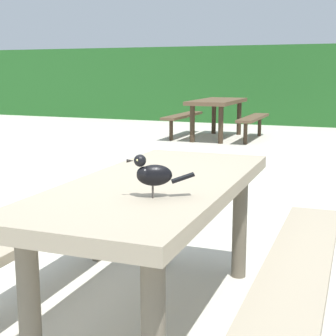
# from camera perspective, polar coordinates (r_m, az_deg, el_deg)

# --- Properties ---
(ground_plane) EXTENTS (60.00, 60.00, 0.00)m
(ground_plane) POSITION_cam_1_polar(r_m,az_deg,el_deg) (3.01, -5.42, -14.01)
(ground_plane) COLOR beige
(hedge_wall) EXTENTS (28.00, 2.31, 1.88)m
(hedge_wall) POSITION_cam_1_polar(r_m,az_deg,el_deg) (13.37, 16.90, 8.95)
(hedge_wall) COLOR #235B23
(hedge_wall) RESTS_ON ground
(picnic_table_foreground) EXTENTS (1.73, 1.82, 0.74)m
(picnic_table_foreground) POSITION_cam_1_polar(r_m,az_deg,el_deg) (2.53, -1.24, -5.40)
(picnic_table_foreground) COLOR gray
(picnic_table_foreground) RESTS_ON ground
(bird_grackle) EXTENTS (0.27, 0.16, 0.18)m
(bird_grackle) POSITION_cam_1_polar(r_m,az_deg,el_deg) (2.12, -1.82, -0.63)
(bird_grackle) COLOR black
(bird_grackle) RESTS_ON picnic_table_foreground
(picnic_table_mid_left) EXTENTS (1.71, 1.81, 0.74)m
(picnic_table_mid_left) POSITION_cam_1_polar(r_m,az_deg,el_deg) (9.79, 5.56, 6.59)
(picnic_table_mid_left) COLOR brown
(picnic_table_mid_left) RESTS_ON ground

